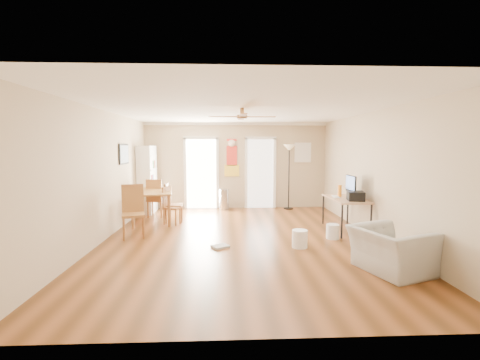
{
  "coord_description": "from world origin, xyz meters",
  "views": [
    {
      "loc": [
        -0.31,
        -6.52,
        1.87
      ],
      "look_at": [
        0.0,
        0.6,
        1.15
      ],
      "focal_mm": 24.58,
      "sensor_mm": 36.0,
      "label": 1
    }
  ],
  "objects_px": {
    "dining_chair_far": "(157,198)",
    "wastebasket_a": "(300,239)",
    "dining_chair_right_b": "(173,205)",
    "computer_desk": "(345,214)",
    "printer": "(356,196)",
    "wastebasket_b": "(333,231)",
    "trash_can": "(224,199)",
    "bookshelf": "(147,179)",
    "dining_chair_right_a": "(174,203)",
    "dining_chair_near": "(133,212)",
    "dining_table": "(153,206)",
    "torchiere_lamp": "(289,177)",
    "armchair": "(391,250)"
  },
  "relations": [
    {
      "from": "dining_chair_far",
      "to": "wastebasket_a",
      "type": "relative_size",
      "value": 3.08
    },
    {
      "from": "dining_chair_right_b",
      "to": "computer_desk",
      "type": "relative_size",
      "value": 0.66
    },
    {
      "from": "printer",
      "to": "wastebasket_b",
      "type": "height_order",
      "value": "printer"
    },
    {
      "from": "dining_chair_far",
      "to": "trash_can",
      "type": "xyz_separation_m",
      "value": [
        1.8,
        0.9,
        -0.2
      ]
    },
    {
      "from": "bookshelf",
      "to": "dining_chair_right_a",
      "type": "xyz_separation_m",
      "value": [
        0.94,
        -1.26,
        -0.47
      ]
    },
    {
      "from": "bookshelf",
      "to": "dining_chair_near",
      "type": "relative_size",
      "value": 1.76
    },
    {
      "from": "dining_table",
      "to": "trash_can",
      "type": "relative_size",
      "value": 2.53
    },
    {
      "from": "dining_chair_right_a",
      "to": "torchiere_lamp",
      "type": "height_order",
      "value": "torchiere_lamp"
    },
    {
      "from": "computer_desk",
      "to": "wastebasket_a",
      "type": "distance_m",
      "value": 1.78
    },
    {
      "from": "bookshelf",
      "to": "computer_desk",
      "type": "distance_m",
      "value": 5.42
    },
    {
      "from": "torchiere_lamp",
      "to": "wastebasket_a",
      "type": "xyz_separation_m",
      "value": [
        -0.52,
        -3.82,
        -0.81
      ]
    },
    {
      "from": "dining_chair_right_a",
      "to": "trash_can",
      "type": "bearing_deg",
      "value": -37.66
    },
    {
      "from": "wastebasket_a",
      "to": "wastebasket_b",
      "type": "xyz_separation_m",
      "value": [
        0.8,
        0.56,
        -0.02
      ]
    },
    {
      "from": "computer_desk",
      "to": "printer",
      "type": "bearing_deg",
      "value": -74.3
    },
    {
      "from": "dining_table",
      "to": "dining_chair_right_a",
      "type": "height_order",
      "value": "dining_chair_right_a"
    },
    {
      "from": "bookshelf",
      "to": "trash_can",
      "type": "relative_size",
      "value": 3.08
    },
    {
      "from": "dining_chair_right_a",
      "to": "printer",
      "type": "distance_m",
      "value": 4.27
    },
    {
      "from": "dining_chair_near",
      "to": "dining_table",
      "type": "bearing_deg",
      "value": 71.32
    },
    {
      "from": "trash_can",
      "to": "bookshelf",
      "type": "bearing_deg",
      "value": -171.28
    },
    {
      "from": "dining_chair_near",
      "to": "trash_can",
      "type": "bearing_deg",
      "value": 41.81
    },
    {
      "from": "wastebasket_a",
      "to": "armchair",
      "type": "height_order",
      "value": "armchair"
    },
    {
      "from": "dining_chair_right_a",
      "to": "dining_chair_right_b",
      "type": "bearing_deg",
      "value": -179.88
    },
    {
      "from": "dining_chair_right_a",
      "to": "dining_chair_near",
      "type": "bearing_deg",
      "value": 155.84
    },
    {
      "from": "dining_table",
      "to": "dining_chair_right_b",
      "type": "bearing_deg",
      "value": -30.87
    },
    {
      "from": "computer_desk",
      "to": "dining_chair_near",
      "type": "bearing_deg",
      "value": -175.21
    },
    {
      "from": "dining_table",
      "to": "dining_chair_right_a",
      "type": "relative_size",
      "value": 1.61
    },
    {
      "from": "trash_can",
      "to": "torchiere_lamp",
      "type": "xyz_separation_m",
      "value": [
        1.95,
        0.04,
        0.66
      ]
    },
    {
      "from": "bookshelf",
      "to": "armchair",
      "type": "height_order",
      "value": "bookshelf"
    },
    {
      "from": "trash_can",
      "to": "dining_chair_far",
      "type": "bearing_deg",
      "value": -153.52
    },
    {
      "from": "bookshelf",
      "to": "trash_can",
      "type": "distance_m",
      "value": 2.29
    },
    {
      "from": "printer",
      "to": "wastebasket_a",
      "type": "height_order",
      "value": "printer"
    },
    {
      "from": "bookshelf",
      "to": "computer_desk",
      "type": "height_order",
      "value": "bookshelf"
    },
    {
      "from": "dining_table",
      "to": "dining_chair_right_a",
      "type": "bearing_deg",
      "value": -16.03
    },
    {
      "from": "dining_chair_right_b",
      "to": "trash_can",
      "type": "relative_size",
      "value": 1.46
    },
    {
      "from": "bookshelf",
      "to": "dining_chair_near",
      "type": "height_order",
      "value": "bookshelf"
    },
    {
      "from": "bookshelf",
      "to": "torchiere_lamp",
      "type": "relative_size",
      "value": 0.98
    },
    {
      "from": "wastebasket_a",
      "to": "bookshelf",
      "type": "bearing_deg",
      "value": 136.26
    },
    {
      "from": "printer",
      "to": "armchair",
      "type": "height_order",
      "value": "printer"
    },
    {
      "from": "dining_table",
      "to": "dining_chair_near",
      "type": "xyz_separation_m",
      "value": [
        -0.07,
        -1.53,
        0.15
      ]
    },
    {
      "from": "dining_chair_right_b",
      "to": "wastebasket_b",
      "type": "bearing_deg",
      "value": -93.8
    },
    {
      "from": "wastebasket_a",
      "to": "trash_can",
      "type": "bearing_deg",
      "value": 110.72
    },
    {
      "from": "dining_chair_near",
      "to": "computer_desk",
      "type": "height_order",
      "value": "dining_chair_near"
    },
    {
      "from": "wastebasket_a",
      "to": "wastebasket_b",
      "type": "relative_size",
      "value": 1.11
    },
    {
      "from": "wastebasket_b",
      "to": "torchiere_lamp",
      "type": "bearing_deg",
      "value": 94.94
    },
    {
      "from": "computer_desk",
      "to": "printer",
      "type": "distance_m",
      "value": 0.58
    },
    {
      "from": "dining_chair_right_b",
      "to": "dining_chair_far",
      "type": "distance_m",
      "value": 1.04
    },
    {
      "from": "computer_desk",
      "to": "dining_chair_far",
      "type": "bearing_deg",
      "value": 159.67
    },
    {
      "from": "trash_can",
      "to": "armchair",
      "type": "distance_m",
      "value": 5.62
    },
    {
      "from": "dining_table",
      "to": "torchiere_lamp",
      "type": "relative_size",
      "value": 0.8
    },
    {
      "from": "dining_chair_right_a",
      "to": "wastebasket_b",
      "type": "relative_size",
      "value": 3.26
    }
  ]
}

